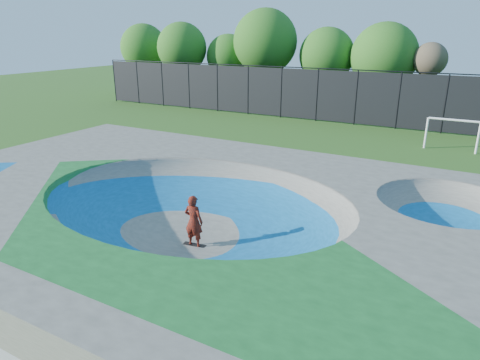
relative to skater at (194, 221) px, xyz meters
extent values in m
plane|color=#295417|center=(-0.49, 0.70, -0.88)|extent=(120.00, 120.00, 0.00)
cube|color=gray|center=(-0.49, 0.70, -0.13)|extent=(22.00, 14.00, 1.50)
imported|color=#B1250E|center=(0.00, 0.00, 0.00)|extent=(0.67, 0.46, 1.76)
cube|color=black|center=(0.00, 0.00, -0.86)|extent=(0.80, 0.32, 0.05)
cylinder|color=white|center=(5.01, 16.97, 0.03)|extent=(0.12, 0.12, 1.83)
cylinder|color=white|center=(7.75, 16.97, 0.03)|extent=(0.12, 0.12, 1.83)
cylinder|color=white|center=(6.38, 16.97, 0.95)|extent=(2.74, 0.12, 0.12)
cylinder|color=black|center=(-24.49, 21.70, 1.12)|extent=(0.09, 0.09, 4.00)
cylinder|color=black|center=(-21.49, 21.70, 1.12)|extent=(0.09, 0.09, 4.00)
cylinder|color=black|center=(-18.49, 21.70, 1.12)|extent=(0.09, 0.09, 4.00)
cylinder|color=black|center=(-15.49, 21.70, 1.12)|extent=(0.09, 0.09, 4.00)
cylinder|color=black|center=(-12.49, 21.70, 1.12)|extent=(0.09, 0.09, 4.00)
cylinder|color=black|center=(-9.49, 21.70, 1.12)|extent=(0.09, 0.09, 4.00)
cylinder|color=black|center=(-6.49, 21.70, 1.12)|extent=(0.09, 0.09, 4.00)
cylinder|color=black|center=(-3.49, 21.70, 1.12)|extent=(0.09, 0.09, 4.00)
cylinder|color=black|center=(-0.49, 21.70, 1.12)|extent=(0.09, 0.09, 4.00)
cylinder|color=black|center=(2.51, 21.70, 1.12)|extent=(0.09, 0.09, 4.00)
cylinder|color=black|center=(5.51, 21.70, 1.12)|extent=(0.09, 0.09, 4.00)
cube|color=black|center=(-0.49, 21.70, 1.12)|extent=(48.00, 0.03, 3.80)
cylinder|color=black|center=(-0.49, 21.70, 3.12)|extent=(48.00, 0.08, 0.08)
cylinder|color=#462D23|center=(-24.99, 26.96, 0.69)|extent=(0.44, 0.44, 3.14)
sphere|color=#266219|center=(-24.99, 26.96, 4.12)|extent=(4.95, 4.95, 4.95)
cylinder|color=#462D23|center=(-19.10, 25.79, 0.76)|extent=(0.44, 0.44, 3.29)
sphere|color=#266219|center=(-19.10, 25.79, 4.24)|extent=(4.89, 4.89, 4.89)
cylinder|color=#462D23|center=(-14.93, 27.80, 0.45)|extent=(0.44, 0.44, 2.67)
sphere|color=#266219|center=(-14.93, 27.80, 3.41)|extent=(4.31, 4.31, 4.31)
cylinder|color=#462D23|center=(-10.37, 26.67, 0.91)|extent=(0.44, 0.44, 3.58)
sphere|color=#266219|center=(-10.37, 26.67, 4.88)|extent=(5.82, 5.82, 5.82)
cylinder|color=#462D23|center=(-4.83, 27.60, 0.54)|extent=(0.44, 0.44, 2.85)
sphere|color=#266219|center=(-4.83, 27.60, 3.77)|extent=(4.79, 4.79, 4.79)
cylinder|color=#462D23|center=(0.09, 27.55, 0.43)|extent=(0.44, 0.44, 2.63)
sphere|color=#266219|center=(0.09, 27.55, 3.80)|extent=(5.47, 5.47, 5.47)
cylinder|color=#462D23|center=(3.66, 27.05, 0.86)|extent=(0.44, 0.44, 3.48)
sphere|color=brown|center=(3.66, 27.05, 3.70)|extent=(2.60, 2.60, 2.60)
camera|label=1|loc=(7.32, -10.21, 5.74)|focal=32.00mm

